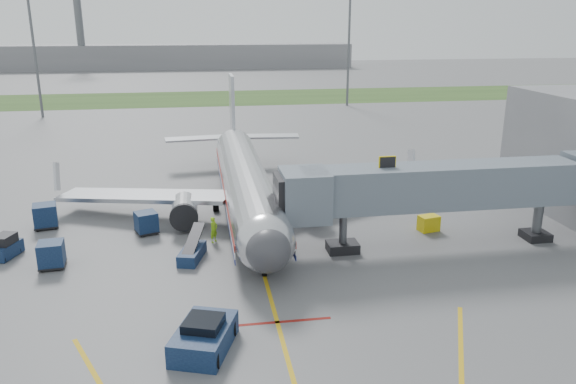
{
  "coord_description": "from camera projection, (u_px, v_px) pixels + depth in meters",
  "views": [
    {
      "loc": [
        -3.77,
        -31.04,
        15.84
      ],
      "look_at": [
        2.81,
        9.68,
        3.2
      ],
      "focal_mm": 35.0,
      "sensor_mm": 36.0,
      "label": 1
    }
  ],
  "objects": [
    {
      "name": "distant_terminal",
      "position": [
        177.0,
        56.0,
        192.27
      ],
      "size": [
        120.0,
        14.0,
        8.0
      ],
      "primitive_type": "cube",
      "color": "slate",
      "rests_on": "ground"
    },
    {
      "name": "ramp_worker",
      "position": [
        214.0,
        230.0,
        41.59
      ],
      "size": [
        0.82,
        0.84,
        1.95
      ],
      "primitive_type": "imported",
      "rotation": [
        0.0,
        0.0,
        0.85
      ],
      "color": "#8ED318",
      "rests_on": "ground"
    },
    {
      "name": "ground",
      "position": [
        268.0,
        289.0,
        34.51
      ],
      "size": [
        400.0,
        400.0,
        0.0
      ],
      "primitive_type": "plane",
      "color": "#565659",
      "rests_on": "ground"
    },
    {
      "name": "baggage_cart_c",
      "position": [
        51.0,
        255.0,
        37.32
      ],
      "size": [
        1.8,
        1.8,
        1.79
      ],
      "color": "#0C1835",
      "rests_on": "ground"
    },
    {
      "name": "light_mast_right",
      "position": [
        349.0,
        48.0,
        105.96
      ],
      "size": [
        2.0,
        0.44,
        20.4
      ],
      "color": "#595B60",
      "rests_on": "ground"
    },
    {
      "name": "airliner",
      "position": [
        245.0,
        181.0,
        48.13
      ],
      "size": [
        32.1,
        35.67,
        10.25
      ],
      "color": "silver",
      "rests_on": "ground"
    },
    {
      "name": "jet_bridge",
      "position": [
        438.0,
        187.0,
        39.88
      ],
      "size": [
        25.3,
        4.0,
        6.9
      ],
      "color": "slate",
      "rests_on": "ground"
    },
    {
      "name": "light_mast_left",
      "position": [
        35.0,
        52.0,
        92.84
      ],
      "size": [
        2.0,
        0.44,
        20.4
      ],
      "color": "#595B60",
      "rests_on": "ground"
    },
    {
      "name": "apron_markings",
      "position": [
        287.0,
        357.0,
        27.52
      ],
      "size": [
        21.52,
        50.0,
        0.01
      ],
      "color": "gold",
      "rests_on": "ground"
    },
    {
      "name": "pushback_tug",
      "position": [
        204.0,
        337.0,
        28.04
      ],
      "size": [
        3.69,
        4.64,
        1.69
      ],
      "color": "#0C1835",
      "rests_on": "ground"
    },
    {
      "name": "baggage_cart_a",
      "position": [
        146.0,
        223.0,
        43.34
      ],
      "size": [
        2.05,
        2.05,
        1.72
      ],
      "color": "#0C1835",
      "rests_on": "ground"
    },
    {
      "name": "belt_loader",
      "position": [
        192.0,
        253.0,
        38.76
      ],
      "size": [
        2.09,
        4.02,
        1.9
      ],
      "color": "#0C1835",
      "rests_on": "ground"
    },
    {
      "name": "control_tower",
      "position": [
        78.0,
        16.0,
        179.07
      ],
      "size": [
        4.0,
        4.0,
        30.0
      ],
      "color": "#595B60",
      "rests_on": "ground"
    },
    {
      "name": "baggage_cart_b",
      "position": [
        45.0,
        216.0,
        44.5
      ],
      "size": [
        2.14,
        2.14,
        1.93
      ],
      "color": "#0C1835",
      "rests_on": "ground"
    },
    {
      "name": "ground_power_cart",
      "position": [
        429.0,
        223.0,
        43.98
      ],
      "size": [
        1.72,
        1.34,
        1.23
      ],
      "color": "yellow",
      "rests_on": "ground"
    },
    {
      "name": "baggage_tug",
      "position": [
        6.0,
        247.0,
        39.03
      ],
      "size": [
        1.91,
        2.62,
        1.65
      ],
      "color": "#0C1835",
      "rests_on": "ground"
    },
    {
      "name": "grass_strip",
      "position": [
        215.0,
        98.0,
        119.46
      ],
      "size": [
        300.0,
        25.0,
        0.01
      ],
      "primitive_type": "cube",
      "color": "#2D4C1E",
      "rests_on": "ground"
    }
  ]
}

